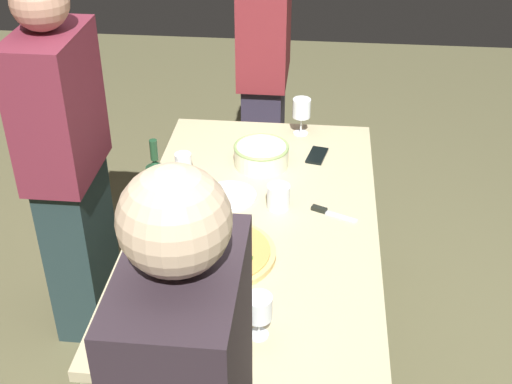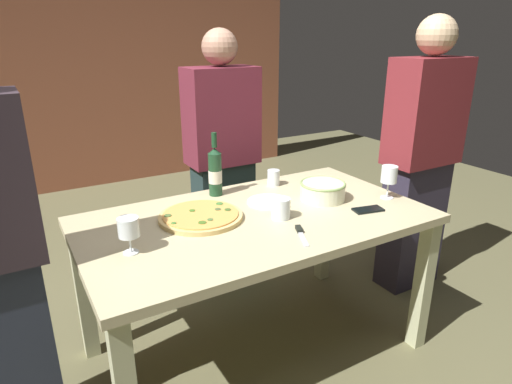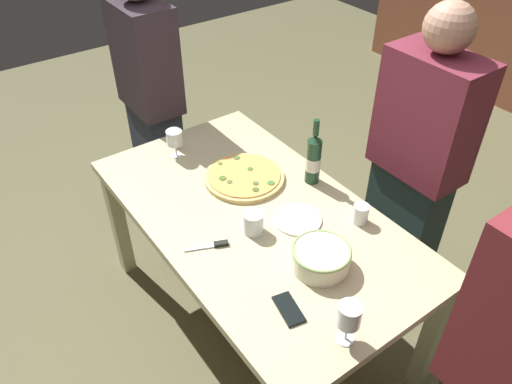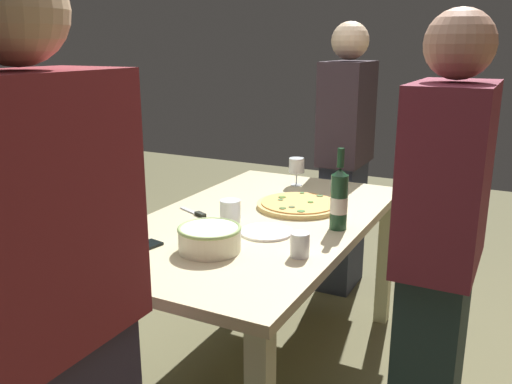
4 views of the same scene
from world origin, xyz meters
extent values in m
plane|color=brown|center=(0.00, 0.00, 0.00)|extent=(8.00, 8.00, 0.00)
cube|color=#C3B68A|center=(0.00, 0.00, 0.73)|extent=(1.60, 0.90, 0.04)
cube|color=#BCBD92|center=(0.74, -0.40, 0.35)|extent=(0.07, 0.07, 0.71)
cube|color=#BCBD92|center=(-0.74, 0.40, 0.35)|extent=(0.07, 0.07, 0.71)
cube|color=#BCBD92|center=(0.74, 0.40, 0.35)|extent=(0.07, 0.07, 0.71)
cube|color=#9F593E|center=(0.00, 3.20, 1.40)|extent=(4.32, 0.16, 2.81)
cylinder|color=#DDB86E|center=(-0.24, 0.10, 0.76)|extent=(0.39, 0.39, 0.02)
cylinder|color=#E9A350|center=(-0.24, 0.10, 0.77)|extent=(0.35, 0.35, 0.01)
cylinder|color=#406128|center=(-0.11, 0.08, 0.78)|extent=(0.03, 0.03, 0.00)
cylinder|color=#3F7533|center=(-0.11, 0.16, 0.78)|extent=(0.03, 0.03, 0.00)
cylinder|color=#4D5F34|center=(-0.15, 0.10, 0.78)|extent=(0.03, 0.03, 0.00)
cylinder|color=#427730|center=(-0.38, 0.06, 0.78)|extent=(0.02, 0.02, 0.00)
cylinder|color=#4A6731|center=(-0.37, 0.15, 0.78)|extent=(0.03, 0.03, 0.00)
cylinder|color=#3E7125|center=(-0.26, 0.15, 0.78)|extent=(0.03, 0.03, 0.00)
cylinder|color=#496D38|center=(-0.23, 0.01, 0.78)|extent=(0.03, 0.03, 0.00)
cylinder|color=#486D24|center=(-0.27, 0.00, 0.78)|extent=(0.04, 0.04, 0.00)
cylinder|color=#E6E9C5|center=(0.40, 0.02, 0.79)|extent=(0.23, 0.23, 0.09)
torus|color=#90B065|center=(0.40, 0.02, 0.83)|extent=(0.23, 0.23, 0.01)
cylinder|color=#1C4026|center=(-0.04, 0.36, 0.86)|extent=(0.07, 0.07, 0.22)
cone|color=#1C4026|center=(-0.04, 0.36, 0.99)|extent=(0.07, 0.07, 0.03)
cylinder|color=#1C4026|center=(-0.04, 0.36, 1.04)|extent=(0.03, 0.03, 0.08)
cylinder|color=silver|center=(-0.04, 0.36, 0.85)|extent=(0.07, 0.07, 0.07)
cylinder|color=white|center=(0.71, -0.14, 0.75)|extent=(0.07, 0.07, 0.00)
cylinder|color=white|center=(0.71, -0.14, 0.79)|extent=(0.01, 0.01, 0.08)
cylinder|color=white|center=(0.71, -0.14, 0.88)|extent=(0.08, 0.08, 0.09)
cylinder|color=maroon|center=(0.71, -0.14, 0.85)|extent=(0.07, 0.07, 0.04)
cylinder|color=white|center=(-0.60, -0.07, 0.75)|extent=(0.06, 0.06, 0.00)
cylinder|color=white|center=(-0.60, -0.07, 0.79)|extent=(0.01, 0.01, 0.07)
cylinder|color=white|center=(-0.60, -0.07, 0.86)|extent=(0.08, 0.08, 0.08)
cylinder|color=white|center=(0.09, -0.08, 0.80)|extent=(0.09, 0.09, 0.10)
cylinder|color=white|center=(0.31, 0.33, 0.79)|extent=(0.07, 0.07, 0.09)
cylinder|color=white|center=(0.14, 0.12, 0.76)|extent=(0.21, 0.21, 0.01)
cube|color=black|center=(0.50, -0.21, 0.76)|extent=(0.16, 0.10, 0.01)
cube|color=silver|center=(0.04, -0.31, 0.75)|extent=(0.07, 0.13, 0.01)
cube|color=black|center=(0.08, -0.23, 0.76)|extent=(0.05, 0.06, 0.02)
cube|color=#272C3E|center=(-1.09, 0.04, 0.39)|extent=(0.34, 0.20, 0.79)
cube|color=#213434|center=(0.22, 0.79, 0.39)|extent=(0.37, 0.20, 0.78)
cube|color=maroon|center=(0.22, 0.79, 1.07)|extent=(0.43, 0.24, 0.59)
sphere|color=tan|center=(0.22, 0.79, 1.48)|extent=(0.21, 0.21, 0.21)
cube|color=#2E293B|center=(1.19, 0.08, 0.41)|extent=(0.39, 0.20, 0.82)
cube|color=maroon|center=(1.19, 0.08, 1.12)|extent=(0.45, 0.24, 0.61)
sphere|color=tan|center=(1.19, 0.08, 1.54)|extent=(0.22, 0.22, 0.22)
camera|label=1|loc=(-2.08, -0.21, 2.20)|focal=47.78mm
camera|label=2|loc=(-0.96, -1.63, 1.56)|focal=30.89mm
camera|label=3|loc=(1.35, -0.97, 2.20)|focal=35.02mm
camera|label=4|loc=(1.97, 1.01, 1.48)|focal=37.91mm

